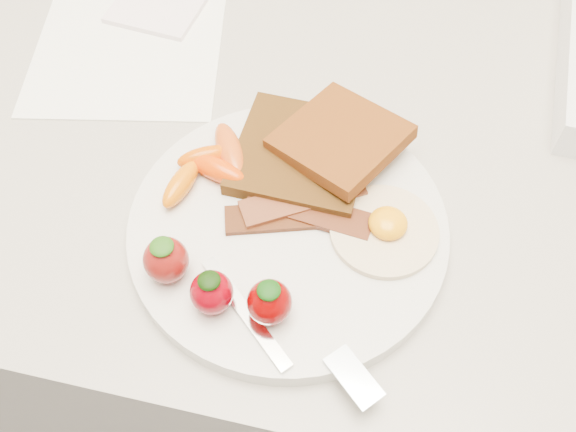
# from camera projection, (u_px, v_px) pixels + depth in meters

# --- Properties ---
(counter) EXTENTS (2.00, 0.60, 0.90)m
(counter) POSITION_uv_depth(u_px,v_px,m) (319.00, 319.00, 1.00)
(counter) COLOR gray
(counter) RESTS_ON ground
(plate) EXTENTS (0.27, 0.27, 0.02)m
(plate) POSITION_uv_depth(u_px,v_px,m) (288.00, 228.00, 0.55)
(plate) COLOR silver
(plate) RESTS_ON counter
(toast_lower) EXTENTS (0.12, 0.12, 0.01)m
(toast_lower) POSITION_uv_depth(u_px,v_px,m) (301.00, 154.00, 0.57)
(toast_lower) COLOR black
(toast_lower) RESTS_ON plate
(toast_upper) EXTENTS (0.13, 0.13, 0.02)m
(toast_upper) POSITION_uv_depth(u_px,v_px,m) (340.00, 138.00, 0.56)
(toast_upper) COLOR #4B1B07
(toast_upper) RESTS_ON toast_lower
(fried_egg) EXTENTS (0.11, 0.11, 0.02)m
(fried_egg) POSITION_uv_depth(u_px,v_px,m) (385.00, 229.00, 0.53)
(fried_egg) COLOR white
(fried_egg) RESTS_ON plate
(bacon_strips) EXTENTS (0.13, 0.09, 0.01)m
(bacon_strips) POSITION_uv_depth(u_px,v_px,m) (301.00, 209.00, 0.54)
(bacon_strips) COLOR black
(bacon_strips) RESTS_ON plate
(baby_carrots) EXTENTS (0.07, 0.11, 0.02)m
(baby_carrots) POSITION_uv_depth(u_px,v_px,m) (211.00, 164.00, 0.56)
(baby_carrots) COLOR #CF5000
(baby_carrots) RESTS_ON plate
(strawberries) EXTENTS (0.12, 0.05, 0.04)m
(strawberries) POSITION_uv_depth(u_px,v_px,m) (213.00, 283.00, 0.48)
(strawberries) COLOR maroon
(strawberries) RESTS_ON plate
(fork) EXTENTS (0.16, 0.10, 0.00)m
(fork) POSITION_uv_depth(u_px,v_px,m) (293.00, 341.00, 0.48)
(fork) COLOR white
(fork) RESTS_ON plate
(paper_sheet) EXTENTS (0.24, 0.29, 0.00)m
(paper_sheet) POSITION_uv_depth(u_px,v_px,m) (132.00, 31.00, 0.70)
(paper_sheet) COLOR white
(paper_sheet) RESTS_ON counter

